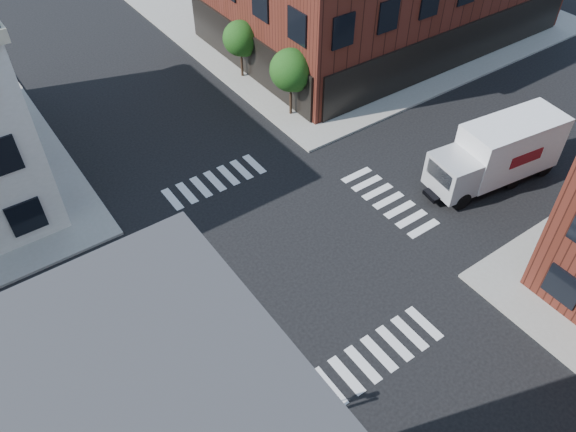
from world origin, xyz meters
The scene contains 7 objects.
ground centered at (0.00, 0.00, 0.00)m, with size 120.00×120.00×0.00m, color black.
sidewalk_ne centered at (21.00, 21.00, 0.07)m, with size 30.00×30.00×0.15m, color gray.
tree_near centered at (7.56, 9.98, 3.16)m, with size 2.69×2.69×4.49m.
tree_far centered at (7.56, 15.98, 2.87)m, with size 2.43×2.43×4.07m.
signal_pole centered at (-6.72, -6.68, 2.86)m, with size 1.29×1.24×4.60m.
box_truck centered at (13.07, -2.03, 1.93)m, with size 8.38×3.50×3.70m.
traffic_cone centered at (-5.70, -5.70, 0.37)m, with size 0.46×0.46×0.77m.
Camera 1 is at (-10.83, -15.57, 20.75)m, focal length 35.00 mm.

